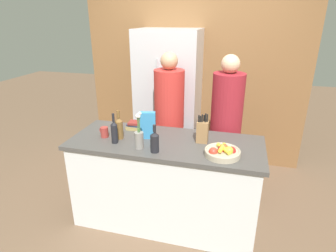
{
  "coord_description": "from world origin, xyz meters",
  "views": [
    {
      "loc": [
        0.64,
        -2.36,
        2.02
      ],
      "look_at": [
        0.0,
        0.09,
        1.02
      ],
      "focal_mm": 30.0,
      "sensor_mm": 36.0,
      "label": 1
    }
  ],
  "objects": [
    {
      "name": "bottle_wine",
      "position": [
        -0.03,
        -0.24,
        1.0
      ],
      "size": [
        0.08,
        0.08,
        0.25
      ],
      "color": "black",
      "rests_on": "kitchen_island"
    },
    {
      "name": "coffee_mug",
      "position": [
        -0.61,
        -0.05,
        0.95
      ],
      "size": [
        0.11,
        0.08,
        0.1
      ],
      "color": "#99332D",
      "rests_on": "kitchen_island"
    },
    {
      "name": "knife_block",
      "position": [
        0.34,
        0.07,
        1.01
      ],
      "size": [
        0.11,
        0.09,
        0.29
      ],
      "color": "olive",
      "rests_on": "kitchen_island"
    },
    {
      "name": "person_at_sink",
      "position": [
        -0.13,
        0.64,
        0.93
      ],
      "size": [
        0.34,
        0.34,
        1.66
      ],
      "rotation": [
        0.0,
        0.0,
        0.07
      ],
      "color": "#383842",
      "rests_on": "ground_plane"
    },
    {
      "name": "book_stack",
      "position": [
        -0.38,
        0.22,
        0.94
      ],
      "size": [
        0.19,
        0.14,
        0.08
      ],
      "color": "#99844C",
      "rests_on": "kitchen_island"
    },
    {
      "name": "bottle_vinegar",
      "position": [
        -0.45,
        -0.16,
        1.02
      ],
      "size": [
        0.06,
        0.06,
        0.29
      ],
      "color": "black",
      "rests_on": "kitchen_island"
    },
    {
      "name": "ground_plane",
      "position": [
        0.0,
        0.0,
        0.0
      ],
      "size": [
        14.0,
        14.0,
        0.0
      ],
      "primitive_type": "plane",
      "color": "brown"
    },
    {
      "name": "person_in_blue",
      "position": [
        0.53,
        0.6,
        0.93
      ],
      "size": [
        0.34,
        0.34,
        1.66
      ],
      "rotation": [
        0.0,
        0.0,
        0.41
      ],
      "color": "#383842",
      "rests_on": "ground_plane"
    },
    {
      "name": "bottle_oil",
      "position": [
        -0.45,
        -0.05,
        1.02
      ],
      "size": [
        0.07,
        0.07,
        0.29
      ],
      "color": "brown",
      "rests_on": "kitchen_island"
    },
    {
      "name": "back_wall_wood",
      "position": [
        0.0,
        1.53,
        1.3
      ],
      "size": [
        3.04,
        0.12,
        2.6
      ],
      "color": "brown",
      "rests_on": "ground_plane"
    },
    {
      "name": "cereal_box",
      "position": [
        -0.19,
        0.03,
        1.04
      ],
      "size": [
        0.16,
        0.09,
        0.27
      ],
      "color": "teal",
      "rests_on": "kitchen_island"
    },
    {
      "name": "refrigerator",
      "position": [
        -0.28,
        1.17,
        0.94
      ],
      "size": [
        0.81,
        0.63,
        1.88
      ],
      "color": "#B7B7BC",
      "rests_on": "ground_plane"
    },
    {
      "name": "kitchen_island",
      "position": [
        0.0,
        0.0,
        0.45
      ],
      "size": [
        1.84,
        0.73,
        0.9
      ],
      "color": "silver",
      "rests_on": "ground_plane"
    },
    {
      "name": "fruit_bowl",
      "position": [
        0.55,
        -0.17,
        0.94
      ],
      "size": [
        0.31,
        0.31,
        0.1
      ],
      "color": "tan",
      "rests_on": "kitchen_island"
    },
    {
      "name": "flower_vase",
      "position": [
        -0.19,
        -0.2,
        1.01
      ],
      "size": [
        0.08,
        0.08,
        0.35
      ],
      "color": "gray",
      "rests_on": "kitchen_island"
    }
  ]
}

